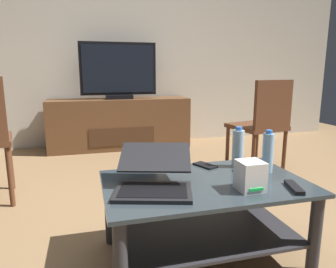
{
  "coord_description": "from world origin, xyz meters",
  "views": [
    {
      "loc": [
        -0.47,
        -1.66,
        0.98
      ],
      "look_at": [
        0.04,
        0.23,
        0.57
      ],
      "focal_mm": 33.07,
      "sensor_mm": 36.0,
      "label": 1
    }
  ],
  "objects": [
    {
      "name": "cell_phone",
      "position": [
        0.2,
        -0.03,
        0.43
      ],
      "size": [
        0.12,
        0.16,
        0.01
      ],
      "primitive_type": "cube",
      "rotation": [
        0.0,
        0.0,
        0.43
      ],
      "color": "black",
      "rests_on": "coffee_table"
    },
    {
      "name": "dining_chair",
      "position": [
        1.13,
        0.88,
        0.5
      ],
      "size": [
        0.52,
        0.52,
        0.89
      ],
      "color": "#59331E",
      "rests_on": "ground"
    },
    {
      "name": "ground_plane",
      "position": [
        0.0,
        0.0,
        0.0
      ],
      "size": [
        7.68,
        7.68,
        0.0
      ],
      "primitive_type": "plane",
      "color": "olive"
    },
    {
      "name": "television",
      "position": [
        -0.05,
        2.22,
        0.96
      ],
      "size": [
        0.93,
        0.2,
        0.68
      ],
      "color": "black",
      "rests_on": "media_cabinet"
    },
    {
      "name": "coffee_table",
      "position": [
        0.1,
        -0.27,
        0.29
      ],
      "size": [
        1.03,
        0.63,
        0.42
      ],
      "color": "#2D383D",
      "rests_on": "ground"
    },
    {
      "name": "back_wall",
      "position": [
        0.0,
        2.56,
        1.4
      ],
      "size": [
        6.4,
        0.12,
        2.8
      ],
      "primitive_type": "cube",
      "color": "beige",
      "rests_on": "ground"
    },
    {
      "name": "laptop",
      "position": [
        -0.17,
        -0.29,
        0.48
      ],
      "size": [
        0.45,
        0.48,
        0.18
      ],
      "color": "black",
      "rests_on": "coffee_table"
    },
    {
      "name": "tv_remote",
      "position": [
        0.47,
        -0.48,
        0.43
      ],
      "size": [
        0.09,
        0.17,
        0.02
      ],
      "primitive_type": "cube",
      "rotation": [
        0.0,
        0.0,
        -0.29
      ],
      "color": "black",
      "rests_on": "coffee_table"
    },
    {
      "name": "media_cabinet",
      "position": [
        -0.05,
        2.24,
        0.31
      ],
      "size": [
        1.74,
        0.45,
        0.63
      ],
      "color": "brown",
      "rests_on": "ground"
    },
    {
      "name": "water_bottle_near",
      "position": [
        0.49,
        -0.21,
        0.53
      ],
      "size": [
        0.06,
        0.06,
        0.24
      ],
      "color": "#99C6E5",
      "rests_on": "coffee_table"
    },
    {
      "name": "router_box",
      "position": [
        0.26,
        -0.43,
        0.49
      ],
      "size": [
        0.12,
        0.12,
        0.14
      ],
      "color": "white",
      "rests_on": "coffee_table"
    },
    {
      "name": "water_bottle_far",
      "position": [
        0.37,
        -0.09,
        0.53
      ],
      "size": [
        0.07,
        0.07,
        0.24
      ],
      "color": "silver",
      "rests_on": "coffee_table"
    }
  ]
}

